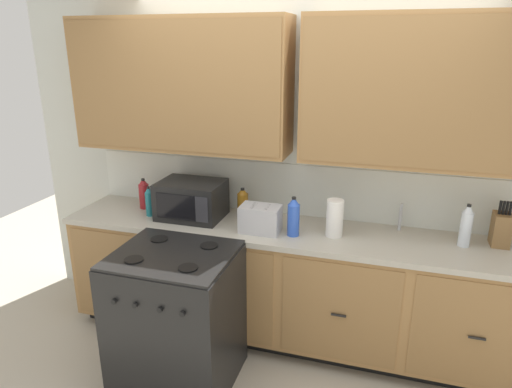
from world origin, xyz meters
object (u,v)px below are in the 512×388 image
stove_range (177,318)px  bottle_red (144,194)px  bottle_amber (243,203)px  toaster (260,219)px  bottle_clear (466,226)px  microwave (191,200)px  bottle_teal (149,201)px  paper_towel_roll (335,218)px  knife_block (501,229)px  bottle_blue (293,217)px

stove_range → bottle_red: 1.10m
stove_range → bottle_amber: (0.21, 0.77, 0.57)m
bottle_amber → bottle_red: bearing=-176.5°
toaster → bottle_clear: bearing=6.8°
stove_range → microwave: (-0.16, 0.64, 0.60)m
stove_range → bottle_amber: bearing=74.9°
bottle_amber → bottle_teal: bearing=-164.5°
toaster → bottle_red: bottle_red is taller
paper_towel_roll → bottle_amber: 0.74m
knife_block → paper_towel_roll: 1.07m
toaster → knife_block: size_ratio=0.90×
bottle_clear → bottle_amber: size_ratio=1.28×
bottle_clear → bottle_blue: size_ratio=1.04×
stove_range → bottle_clear: size_ratio=3.28×
toaster → bottle_blue: (0.24, 0.00, 0.04)m
microwave → bottle_red: (-0.45, 0.07, -0.02)m
bottle_blue → stove_range: bearing=-141.1°
toaster → bottle_teal: (-0.90, 0.05, 0.02)m
toaster → bottle_red: size_ratio=1.14×
bottle_red → toaster: bearing=-10.6°
knife_block → bottle_blue: (-1.33, -0.24, 0.02)m
bottle_clear → bottle_amber: bearing=177.0°
paper_towel_roll → bottle_teal: paper_towel_roll is taller
stove_range → bottle_red: size_ratio=3.87×
bottle_clear → toaster: bearing=-173.2°
toaster → bottle_blue: bottle_blue is taller
toaster → bottle_clear: 1.36m
knife_block → bottle_red: size_ratio=1.26×
toaster → bottle_red: (-1.03, 0.19, 0.02)m
microwave → toaster: 0.59m
paper_towel_roll → bottle_red: (-1.54, 0.12, -0.01)m
microwave → paper_towel_roll: size_ratio=1.85×
microwave → toaster: microwave is taller
paper_towel_roll → microwave: bearing=177.8°
knife_block → bottle_amber: size_ratio=1.36×
bottle_teal → bottle_red: bottle_red is taller
toaster → bottle_teal: bearing=176.7°
knife_block → stove_range: bearing=-159.0°
microwave → bottle_amber: size_ratio=2.11×
bottle_teal → bottle_blue: size_ratio=0.84×
bottle_red → bottle_teal: bearing=-48.0°
knife_block → bottle_clear: knife_block is taller
microwave → bottle_teal: 0.33m
microwave → bottle_red: microwave is taller
paper_towel_roll → bottle_red: bearing=175.7°
microwave → bottle_blue: same height
stove_range → bottle_amber: 0.98m
microwave → bottle_clear: (1.93, 0.04, 0.00)m
toaster → paper_towel_roll: size_ratio=1.08×
stove_range → bottle_clear: 1.99m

